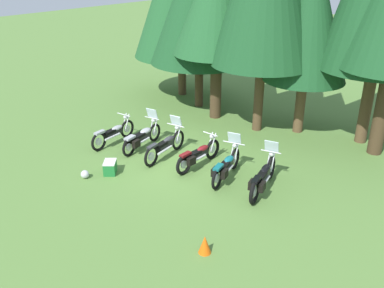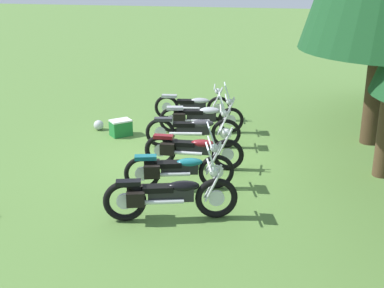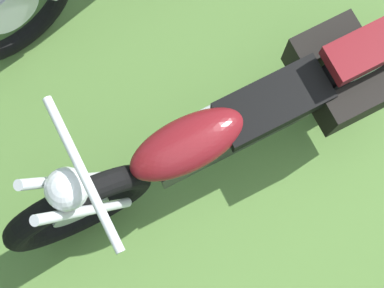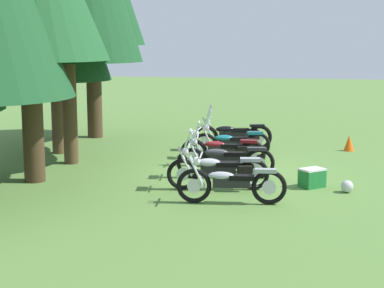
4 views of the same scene
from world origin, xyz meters
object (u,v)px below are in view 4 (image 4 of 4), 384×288
at_px(motorcycle_3, 224,150).
at_px(dropped_helmet, 347,186).
at_px(motorcycle_2, 224,159).
at_px(motorcycle_4, 232,142).
at_px(motorcycle_5, 233,134).
at_px(picnic_cooler, 312,178).
at_px(traffic_cone, 349,143).
at_px(motorcycle_1, 219,169).
at_px(motorcycle_0, 231,182).

xyz_separation_m(motorcycle_3, dropped_helmet, (-2.24, -3.04, -0.31)).
distance_m(motorcycle_2, motorcycle_4, 2.57).
bearing_deg(motorcycle_4, motorcycle_5, -99.19).
bearing_deg(picnic_cooler, motorcycle_5, 28.19).
relative_size(motorcycle_4, traffic_cone, 4.57).
xyz_separation_m(motorcycle_5, picnic_cooler, (-4.42, -2.37, -0.27)).
bearing_deg(motorcycle_5, motorcycle_3, 76.55).
relative_size(motorcycle_2, picnic_cooler, 3.59).
height_order(picnic_cooler, traffic_cone, traffic_cone).
distance_m(motorcycle_4, dropped_helmet, 4.59).
distance_m(motorcycle_1, motorcycle_5, 5.07).
distance_m(motorcycle_3, motorcycle_4, 1.23).
relative_size(traffic_cone, dropped_helmet, 1.75).
height_order(motorcycle_4, picnic_cooler, motorcycle_4).
bearing_deg(motorcycle_4, dropped_helmet, 115.95).
distance_m(motorcycle_3, motorcycle_5, 2.54).
relative_size(motorcycle_3, motorcycle_4, 1.03).
bearing_deg(dropped_helmet, picnic_cooler, 64.90).
distance_m(motorcycle_3, dropped_helmet, 3.79).
bearing_deg(dropped_helmet, motorcycle_3, 53.66).
height_order(motorcycle_1, traffic_cone, motorcycle_1).
bearing_deg(motorcycle_2, dropped_helmet, 153.64).
distance_m(motorcycle_5, traffic_cone, 3.50).
distance_m(motorcycle_0, motorcycle_1, 1.20).
relative_size(motorcycle_0, motorcycle_1, 0.99).
height_order(motorcycle_4, dropped_helmet, motorcycle_4).
bearing_deg(traffic_cone, picnic_cooler, 167.71).
bearing_deg(motorcycle_5, motorcycle_4, 80.36).
distance_m(picnic_cooler, traffic_cone, 5.09).
xyz_separation_m(motorcycle_4, motorcycle_5, (1.31, 0.13, 0.02)).
distance_m(traffic_cone, dropped_helmet, 5.34).
bearing_deg(motorcycle_0, motorcycle_1, -76.59).
bearing_deg(motorcycle_0, motorcycle_3, -86.20).
bearing_deg(motorcycle_2, motorcycle_3, -91.13).
distance_m(motorcycle_1, dropped_helmet, 2.83).
bearing_deg(motorcycle_4, motorcycle_3, 72.91).
relative_size(motorcycle_0, motorcycle_4, 1.02).
bearing_deg(motorcycle_3, traffic_cone, -138.41).
xyz_separation_m(motorcycle_2, motorcycle_5, (3.88, 0.27, 0.00)).
bearing_deg(motorcycle_3, motorcycle_5, -89.05).
xyz_separation_m(motorcycle_3, motorcycle_4, (1.23, -0.05, 0.03)).
bearing_deg(dropped_helmet, motorcycle_1, 95.98).
bearing_deg(motorcycle_1, motorcycle_0, 99.51).
relative_size(picnic_cooler, traffic_cone, 1.37).
distance_m(motorcycle_1, picnic_cooler, 2.15).
bearing_deg(motorcycle_2, picnic_cooler, 156.61).
height_order(motorcycle_1, picnic_cooler, motorcycle_1).
relative_size(motorcycle_2, traffic_cone, 4.91).
relative_size(motorcycle_0, motorcycle_5, 0.95).
distance_m(motorcycle_2, motorcycle_5, 3.89).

